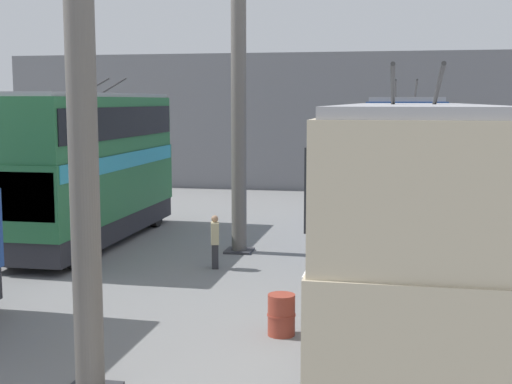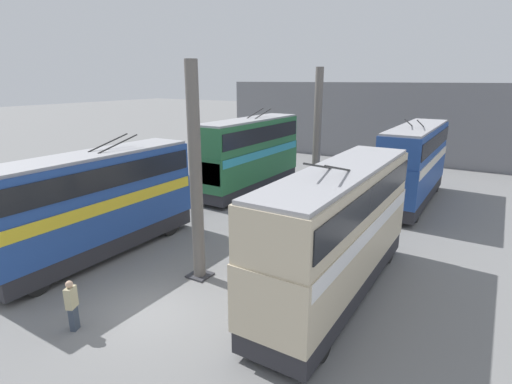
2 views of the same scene
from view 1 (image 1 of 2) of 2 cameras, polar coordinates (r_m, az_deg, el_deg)
The scene contains 8 objects.
depot_back_wall at distance 41.05m, azimuth 3.89°, elevation 5.60°, with size 0.50×36.00×7.86m.
support_column_near at distance 12.44m, azimuth -13.66°, elevation 3.35°, with size 0.92×0.92×8.92m.
support_column_far at distance 24.00m, azimuth -1.39°, elevation 5.37°, with size 0.92×0.92×8.92m.
bus_left_near at distance 13.13m, azimuth 12.21°, elevation -2.74°, with size 10.86×2.54×5.71m.
bus_left_far at distance 27.17m, azimuth 11.72°, elevation 2.62°, with size 10.75×2.54×5.88m.
bus_right_far at distance 26.24m, azimuth -12.94°, elevation 2.58°, with size 10.52×2.54×6.03m.
person_aisle_midway at distance 22.02m, azimuth -3.30°, elevation -3.89°, with size 0.47×0.35×1.66m.
oil_drum at distance 15.96m, azimuth 2.04°, elevation -9.79°, with size 0.64×0.64×0.92m.
Camera 1 is at (-8.13, -5.21, 5.15)m, focal length 50.00 mm.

